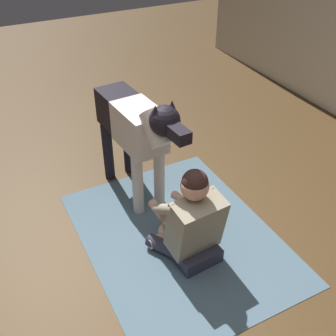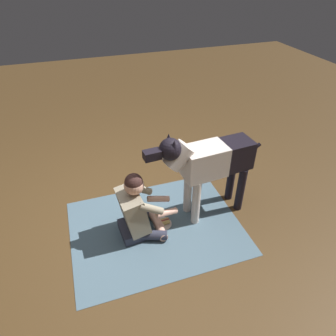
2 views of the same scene
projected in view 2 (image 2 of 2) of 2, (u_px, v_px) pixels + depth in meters
ground_plane at (129, 214)px, 3.74m from camera, size 14.03×14.03×0.00m
area_rug at (156, 227)px, 3.56m from camera, size 1.95×1.50×0.01m
person_sitting_on_floor at (137, 210)px, 3.31m from camera, size 0.66×0.58×0.83m
large_dog at (209, 162)px, 3.34m from camera, size 1.44×0.37×1.17m
hot_dog_on_plate at (162, 223)px, 3.59m from camera, size 0.22×0.22×0.06m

